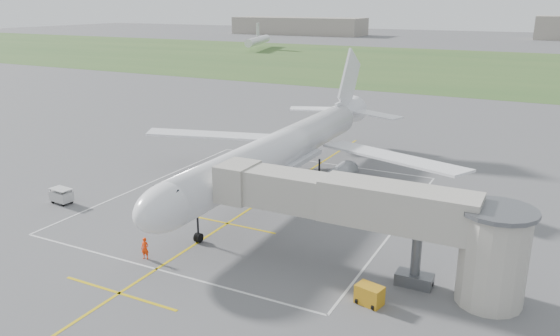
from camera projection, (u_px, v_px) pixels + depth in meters
The scene contains 11 objects.
ground at pixel (277, 191), 58.39m from camera, with size 700.00×700.00×0.00m, color #555558.
grass_strip at pixel (470, 67), 169.02m from camera, with size 700.00×120.00×0.02m, color #355927.
apron_markings at pixel (250, 209), 53.43m from camera, with size 28.20×60.00×0.01m.
airliner at pixel (281, 150), 57.74m from camera, with size 38.93×46.75×13.52m.
jet_bridge at pixel (387, 218), 38.66m from camera, with size 23.40×5.00×7.20m.
gpu_unit at pixel (369, 295), 36.46m from camera, with size 1.99×1.59×1.33m.
baggage_cart at pixel (61, 196), 54.66m from camera, with size 2.35×1.55×1.55m.
ramp_worker_nose at pixel (145, 248), 42.79m from camera, with size 0.65×0.43×1.78m, color #FF3708.
ramp_worker_wing at pixel (234, 176), 60.65m from camera, with size 0.78×0.61×1.61m, color orange.
distant_hangars at pixel (480, 29), 289.59m from camera, with size 345.00×49.00×12.00m.
distant_aircraft at pixel (468, 45), 206.21m from camera, with size 186.52×54.75×8.85m.
Camera 1 is at (25.35, -48.92, 19.48)m, focal length 35.00 mm.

